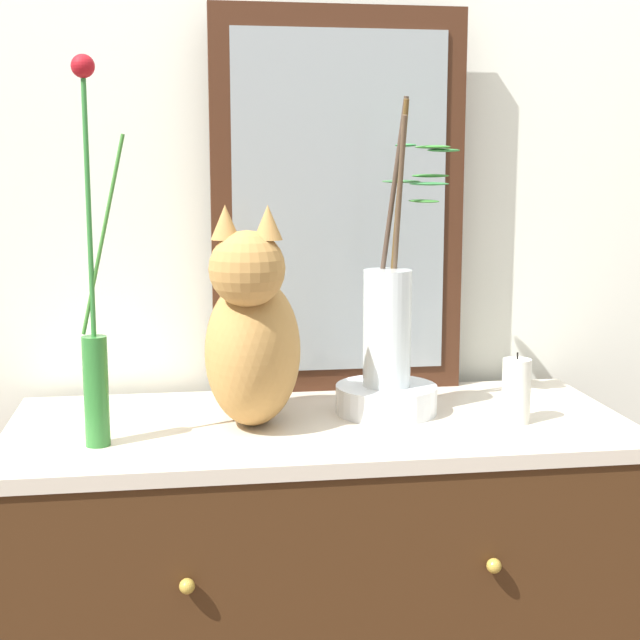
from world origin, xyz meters
TOP-DOWN VIEW (x-y plane):
  - wall_back at (0.00, 0.32)m, footprint 4.40×0.08m
  - sideboard at (0.00, -0.00)m, footprint 1.09×0.50m
  - mirror_leaning at (0.07, 0.22)m, footprint 0.50×0.03m
  - cat_sitting at (-0.12, -0.01)m, footprint 0.21×0.48m
  - vase_slim_green at (-0.38, -0.09)m, footprint 0.08×0.04m
  - bowl_porcelain at (0.13, 0.03)m, footprint 0.18×0.18m
  - vase_glass_clear at (0.13, 0.04)m, footprint 0.18×0.14m
  - candle_pillar at (0.34, -0.06)m, footprint 0.05×0.05m

SIDE VIEW (x-z plane):
  - sideboard at x=0.00m, z-range 0.00..0.81m
  - bowl_porcelain at x=0.13m, z-range 0.81..0.86m
  - candle_pillar at x=0.34m, z-range 0.80..0.93m
  - cat_sitting at x=-0.12m, z-range 0.77..1.15m
  - vase_slim_green at x=-0.38m, z-range 0.68..1.29m
  - vase_glass_clear at x=0.13m, z-range 0.73..1.25m
  - mirror_leaning at x=0.07m, z-range 0.81..1.55m
  - wall_back at x=0.00m, z-range 0.00..2.60m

